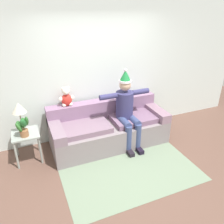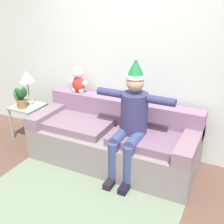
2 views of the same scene
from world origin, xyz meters
The scene contains 9 objects.
ground_plane centered at (0.00, 0.00, 0.00)m, with size 10.00×10.00×0.00m, color brown.
back_wall centered at (0.00, 1.55, 1.35)m, with size 7.00×0.10×2.70m, color silver.
couch centered at (0.00, 1.01, 0.33)m, with size 2.29×0.91×0.83m.
person_seated centered at (0.32, 0.85, 0.78)m, with size 1.02×0.77×1.54m.
teddy_bear centered at (-0.73, 1.30, 1.00)m, with size 0.29×0.17×0.38m.
side_table centered at (-1.55, 1.04, 0.46)m, with size 0.46×0.47×0.56m.
table_lamp centered at (-1.58, 1.13, 0.98)m, with size 0.24×0.24×0.54m.
potted_plant centered at (-1.57, 0.94, 0.73)m, with size 0.26×0.23×0.38m.
area_rug centered at (0.00, -0.04, 0.00)m, with size 2.28×1.29×0.01m, color slate.
Camera 1 is at (-1.45, -2.64, 2.59)m, focal length 36.00 mm.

